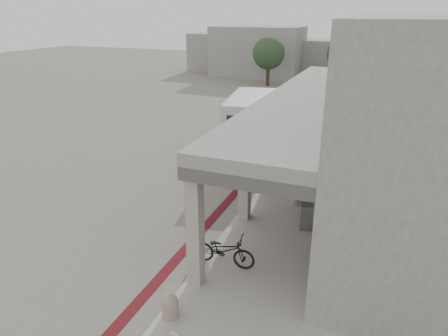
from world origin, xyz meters
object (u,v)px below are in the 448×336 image
at_px(fedex_truck, 254,120).
at_px(bench, 320,264).
at_px(utility_cabinet, 306,216).
at_px(bicycle_black, 223,250).

height_order(fedex_truck, bench, fedex_truck).
bearing_deg(utility_cabinet, bench, -84.65).
xyz_separation_m(fedex_truck, bicycle_black, (2.59, -10.86, -1.02)).
bearing_deg(fedex_truck, utility_cabinet, -70.25).
height_order(utility_cabinet, bicycle_black, bicycle_black).
bearing_deg(fedex_truck, bench, -72.36).
xyz_separation_m(utility_cabinet, bicycle_black, (-1.80, -3.09, 0.05)).
relative_size(bench, utility_cabinet, 1.98).
distance_m(fedex_truck, bench, 11.57).
relative_size(bench, bicycle_black, 0.94).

